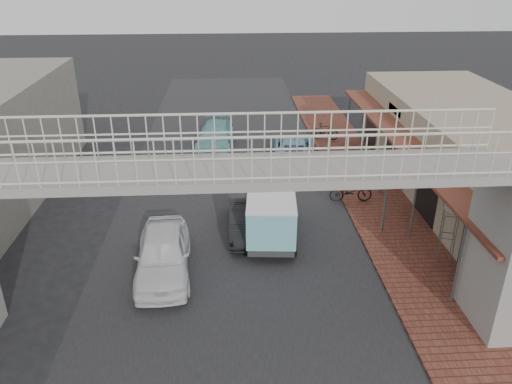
{
  "coord_description": "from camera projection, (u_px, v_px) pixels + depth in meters",
  "views": [
    {
      "loc": [
        -0.1,
        -15.52,
        9.98
      ],
      "look_at": [
        0.94,
        1.81,
        1.8
      ],
      "focal_mm": 35.0,
      "sensor_mm": 36.0,
      "label": 1
    }
  ],
  "objects": [
    {
      "name": "road_strip",
      "position": [
        233.0,
        258.0,
        18.27
      ],
      "size": [
        10.0,
        60.0,
        0.01
      ],
      "primitive_type": "cube",
      "color": "black",
      "rests_on": "ground"
    },
    {
      "name": "white_hatchback",
      "position": [
        163.0,
        254.0,
        17.11
      ],
      "size": [
        2.07,
        4.6,
        1.53
      ],
      "primitive_type": "imported",
      "rotation": [
        0.0,
        0.0,
        0.06
      ],
      "color": "white",
      "rests_on": "ground"
    },
    {
      "name": "angkot_far",
      "position": [
        215.0,
        136.0,
        28.66
      ],
      "size": [
        2.29,
        4.84,
        1.36
      ],
      "primitive_type": "imported",
      "rotation": [
        0.0,
        0.0,
        -0.08
      ],
      "color": "#65ADB0",
      "rests_on": "ground"
    },
    {
      "name": "dark_sedan",
      "position": [
        247.0,
        216.0,
        19.79
      ],
      "size": [
        1.42,
        4.07,
        1.34
      ],
      "primitive_type": "imported",
      "rotation": [
        0.0,
        0.0,
        -0.0
      ],
      "color": "black",
      "rests_on": "ground"
    },
    {
      "name": "angkot_van",
      "position": [
        271.0,
        209.0,
        19.1
      ],
      "size": [
        2.16,
        4.2,
        1.99
      ],
      "rotation": [
        0.0,
        0.0,
        -0.08
      ],
      "color": "black",
      "rests_on": "ground"
    },
    {
      "name": "angkot_curb",
      "position": [
        294.0,
        148.0,
        26.86
      ],
      "size": [
        2.77,
        4.99,
        1.32
      ],
      "primitive_type": "imported",
      "rotation": [
        0.0,
        0.0,
        3.02
      ],
      "color": "#75AECA",
      "rests_on": "ground"
    },
    {
      "name": "shophouse_row",
      "position": [
        483.0,
        160.0,
        21.62
      ],
      "size": [
        7.2,
        18.0,
        4.0
      ],
      "color": "gray",
      "rests_on": "ground"
    },
    {
      "name": "arrow_sign",
      "position": [
        406.0,
        176.0,
        18.99
      ],
      "size": [
        1.71,
        1.11,
        2.89
      ],
      "rotation": [
        0.0,
        0.0,
        0.13
      ],
      "color": "#59595B",
      "rests_on": "sidewalk"
    },
    {
      "name": "motorcycle_far",
      "position": [
        325.0,
        131.0,
        29.66
      ],
      "size": [
        1.73,
        0.96,
        1.0
      ],
      "primitive_type": "imported",
      "rotation": [
        0.0,
        0.0,
        1.26
      ],
      "color": "black",
      "rests_on": "sidewalk"
    },
    {
      "name": "ground",
      "position": [
        233.0,
        258.0,
        18.27
      ],
      "size": [
        120.0,
        120.0,
        0.0
      ],
      "primitive_type": "plane",
      "color": "black",
      "rests_on": "ground"
    },
    {
      "name": "sidewalk",
      "position": [
        384.0,
        214.0,
        21.31
      ],
      "size": [
        3.0,
        40.0,
        0.1
      ],
      "primitive_type": "cube",
      "color": "brown",
      "rests_on": "ground"
    },
    {
      "name": "motorcycle_near",
      "position": [
        351.0,
        191.0,
        22.09
      ],
      "size": [
        1.91,
        0.71,
        0.99
      ],
      "primitive_type": "imported",
      "rotation": [
        0.0,
        0.0,
        1.54
      ],
      "color": "black",
      "rests_on": "sidewalk"
    },
    {
      "name": "footbridge",
      "position": [
        234.0,
        239.0,
        13.31
      ],
      "size": [
        16.4,
        2.4,
        6.34
      ],
      "color": "gray",
      "rests_on": "ground"
    },
    {
      "name": "street_clock",
      "position": [
        452.0,
        209.0,
        16.99
      ],
      "size": [
        0.66,
        0.62,
        2.56
      ],
      "rotation": [
        0.0,
        0.0,
        -0.32
      ],
      "color": "#59595B",
      "rests_on": "sidewalk"
    }
  ]
}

